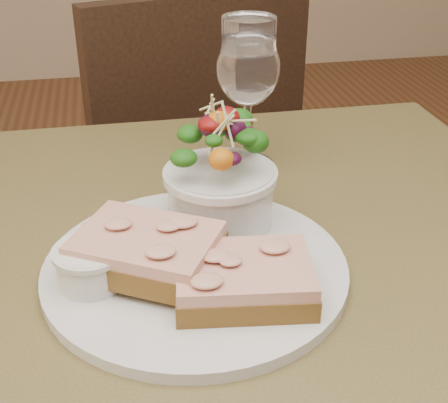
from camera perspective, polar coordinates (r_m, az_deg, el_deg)
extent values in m
cube|color=#453A1D|center=(0.61, -0.71, -8.08)|extent=(0.80, 0.80, 0.04)
cylinder|color=black|center=(1.19, 12.96, -10.57)|extent=(0.05, 0.05, 0.71)
cube|color=black|center=(1.40, -5.42, 1.41)|extent=(0.53, 0.53, 0.04)
cube|color=black|center=(1.15, -2.04, 7.45)|extent=(0.41, 0.17, 0.45)
cube|color=black|center=(1.52, -5.02, -6.11)|extent=(0.45, 0.45, 0.45)
cylinder|color=silver|center=(0.60, -2.63, -6.13)|extent=(0.29, 0.29, 0.01)
cube|color=#452B12|center=(0.55, 1.84, -7.57)|extent=(0.13, 0.10, 0.02)
cube|color=beige|center=(0.54, 1.87, -6.18)|extent=(0.13, 0.10, 0.01)
cube|color=#452B12|center=(0.58, -7.04, -4.92)|extent=(0.16, 0.14, 0.02)
cube|color=beige|center=(0.57, -7.14, -3.50)|extent=(0.15, 0.14, 0.01)
cylinder|color=silver|center=(0.57, -12.08, -5.74)|extent=(0.06, 0.06, 0.04)
cylinder|color=brown|center=(0.56, -12.24, -4.49)|extent=(0.05, 0.05, 0.01)
cylinder|color=silver|center=(0.64, -0.34, 0.50)|extent=(0.11, 0.11, 0.06)
ellipsoid|color=#103B0A|center=(0.62, -0.36, 5.05)|extent=(0.10, 0.10, 0.06)
ellipsoid|color=#103B0A|center=(0.65, -10.68, -2.49)|extent=(0.04, 0.04, 0.01)
sphere|color=maroon|center=(0.64, -12.05, -2.70)|extent=(0.02, 0.02, 0.02)
cylinder|color=white|center=(0.80, 2.05, 3.42)|extent=(0.07, 0.07, 0.00)
cylinder|color=white|center=(0.78, 2.12, 6.50)|extent=(0.01, 0.01, 0.09)
ellipsoid|color=white|center=(0.76, 2.23, 12.10)|extent=(0.08, 0.08, 0.09)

